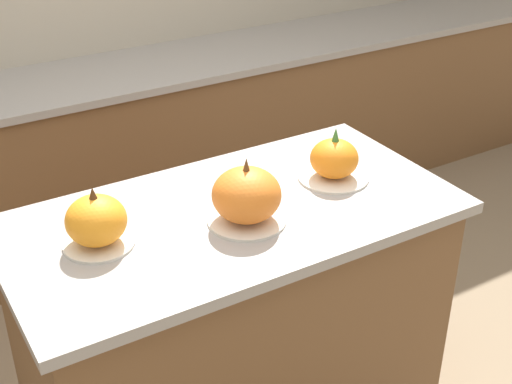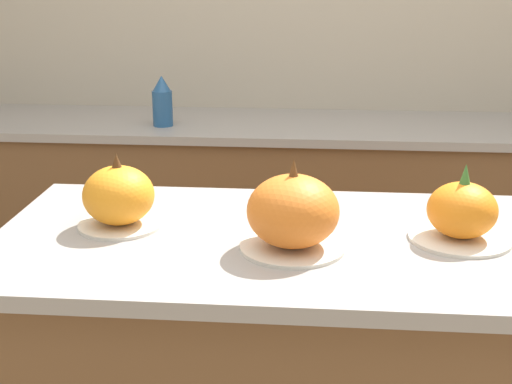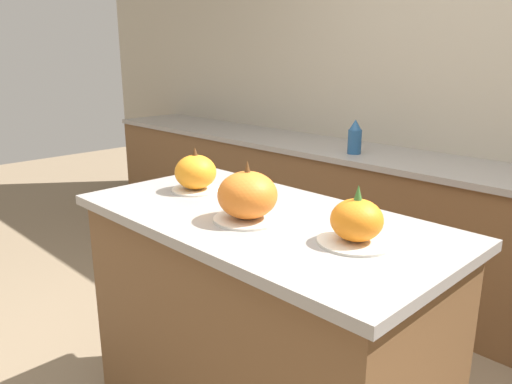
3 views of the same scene
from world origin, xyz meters
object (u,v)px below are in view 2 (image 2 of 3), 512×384
object	(u,v)px
pumpkin_cake_left	(119,197)
pumpkin_cake_center	(293,213)
pumpkin_cake_right	(462,213)
bottle_tall	(162,102)

from	to	relation	value
pumpkin_cake_left	pumpkin_cake_center	bearing A→B (deg)	-14.02
pumpkin_cake_right	pumpkin_cake_center	bearing A→B (deg)	-167.13
pumpkin_cake_right	bottle_tall	size ratio (longest dim) A/B	1.07
pumpkin_cake_left	pumpkin_cake_center	world-z (taller)	pumpkin_cake_center
bottle_tall	pumpkin_cake_center	bearing A→B (deg)	-67.91
pumpkin_cake_left	pumpkin_cake_right	bearing A→B (deg)	-1.26
pumpkin_cake_center	pumpkin_cake_right	distance (m)	0.37
pumpkin_cake_left	pumpkin_cake_right	distance (m)	0.77
pumpkin_cake_right	bottle_tall	distance (m)	1.68
pumpkin_cake_center	bottle_tall	xyz separation A→B (m)	(-0.59, 1.46, -0.05)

